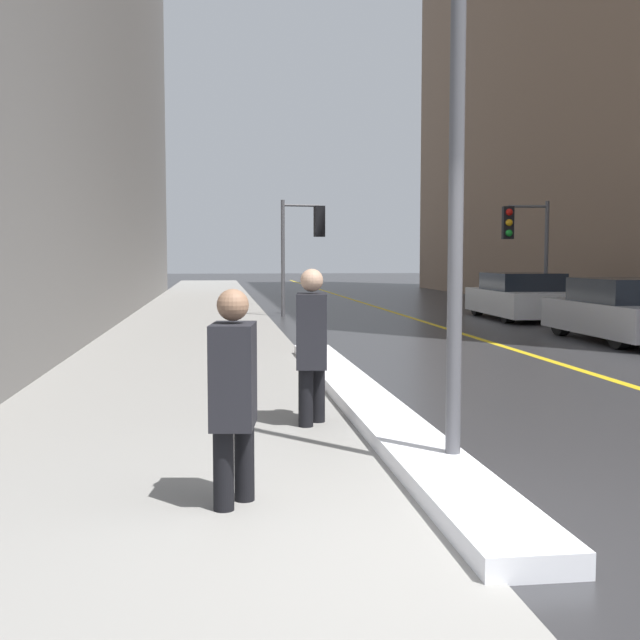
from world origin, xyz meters
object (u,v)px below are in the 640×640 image
at_px(lamp_post, 457,92).
at_px(pedestrian_in_glasses, 312,339).
at_px(pedestrian_trailing, 233,387).
at_px(parked_car_silver, 627,311).
at_px(traffic_light_near, 306,233).
at_px(parked_car_white, 520,297).
at_px(traffic_light_far, 522,234).

distance_m(lamp_post, pedestrian_in_glasses, 3.00).
xyz_separation_m(pedestrian_trailing, pedestrian_in_glasses, (0.85, 2.61, 0.05)).
bearing_deg(parked_car_silver, pedestrian_trailing, 140.98).
height_order(traffic_light_near, parked_car_silver, traffic_light_near).
bearing_deg(parked_car_silver, parked_car_white, -0.32).
height_order(parked_car_silver, parked_car_white, parked_car_silver).
bearing_deg(traffic_light_far, pedestrian_in_glasses, 65.00).
xyz_separation_m(traffic_light_far, parked_car_white, (0.00, 0.01, -1.74)).
xyz_separation_m(pedestrian_in_glasses, parked_car_silver, (7.36, 7.30, -0.27)).
bearing_deg(parked_car_silver, pedestrian_in_glasses, 135.40).
xyz_separation_m(pedestrian_trailing, parked_car_silver, (8.21, 9.91, -0.22)).
xyz_separation_m(lamp_post, traffic_light_near, (0.76, 17.20, -0.57)).
relative_size(traffic_light_near, parked_car_silver, 0.79).
bearing_deg(traffic_light_near, parked_car_white, -27.25).
height_order(pedestrian_in_glasses, parked_car_white, pedestrian_in_glasses).
bearing_deg(pedestrian_trailing, parked_car_white, 159.87).
height_order(lamp_post, traffic_light_near, lamp_post).
distance_m(pedestrian_in_glasses, parked_car_silver, 10.37).
bearing_deg(traffic_light_near, lamp_post, -101.43).
distance_m(lamp_post, traffic_light_near, 17.22).
bearing_deg(traffic_light_near, parked_car_silver, -63.32).
bearing_deg(pedestrian_in_glasses, traffic_light_far, 158.16).
bearing_deg(traffic_light_near, pedestrian_in_glasses, -105.12).
xyz_separation_m(pedestrian_in_glasses, parked_car_white, (7.46, 13.34, -0.28)).
distance_m(traffic_light_near, parked_car_white, 6.37).
relative_size(parked_car_silver, parked_car_white, 0.94).
height_order(traffic_light_near, pedestrian_in_glasses, traffic_light_near).
xyz_separation_m(lamp_post, pedestrian_trailing, (-1.76, -0.68, -2.16)).
bearing_deg(lamp_post, traffic_light_near, 87.47).
relative_size(lamp_post, traffic_light_near, 1.49).
relative_size(pedestrian_trailing, parked_car_silver, 0.35).
xyz_separation_m(parked_car_silver, parked_car_white, (0.10, 6.04, -0.01)).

